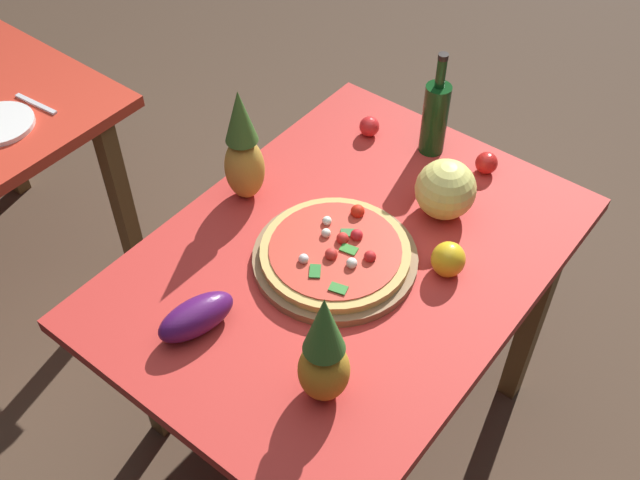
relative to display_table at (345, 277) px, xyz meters
The scene contains 13 objects.
ground_plane 0.67m from the display_table, ahead, with size 10.00×10.00×0.00m, color #4C3828.
display_table is the anchor object (origin of this frame).
pizza_board 0.11m from the display_table, 165.75° to the left, with size 0.43×0.43×0.03m, color olive.
pizza 0.13m from the display_table, 165.52° to the left, with size 0.39×0.39×0.05m.
wine_bottle 0.56m from the display_table, ahead, with size 0.08×0.08×0.33m.
pineapple_left 0.48m from the display_table, 149.95° to the right, with size 0.12×0.12×0.33m.
pineapple_right 0.44m from the display_table, 87.41° to the left, with size 0.11×0.11×0.36m.
melon 0.36m from the display_table, 20.52° to the right, with size 0.17×0.17×0.17m, color #DED96E.
bell_pepper 0.30m from the display_table, 63.41° to the right, with size 0.09×0.09×0.10m, color yellow.
eggplant 0.45m from the display_table, 161.39° to the left, with size 0.20×0.09×0.09m, color #491554.
tomato_near_board 0.55m from the display_table, 13.18° to the right, with size 0.07×0.07×0.07m, color red.
tomato_by_bottle 0.53m from the display_table, 28.65° to the left, with size 0.06×0.06×0.06m, color red.
knife_utensil 1.19m from the display_table, 94.33° to the left, with size 0.02×0.18×0.01m, color silver.
Camera 1 is at (-1.09, -0.77, 2.22)m, focal length 42.10 mm.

